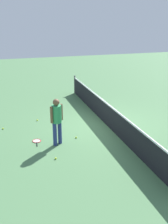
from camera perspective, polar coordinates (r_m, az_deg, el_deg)
The scene contains 8 objects.
ground_plane at distance 10.86m, azimuth 5.00°, elevation -2.80°, with size 40.00×40.00×0.00m, color #4C7A4C.
court_net at distance 10.67m, azimuth 5.08°, elevation -0.33°, with size 10.09×0.09×1.07m.
player_near_side at distance 8.84m, azimuth -6.14°, elevation -1.36°, with size 0.46×0.51×1.70m.
tennis_racket_near_player at distance 9.54m, azimuth -10.56°, elevation -6.47°, with size 0.60×0.34×0.03m.
tennis_ball_near_player at distance 10.87m, azimuth -17.73°, elevation -3.54°, with size 0.07×0.07×0.07m, color #C6E033.
tennis_ball_by_net at distance 8.33m, azimuth -6.38°, elevation -10.30°, with size 0.07×0.07×0.07m, color #C6E033.
tennis_ball_midcourt at distance 9.62m, azimuth -1.78°, elevation -5.71°, with size 0.07×0.07×0.07m, color #C6E033.
tennis_ball_baseline at distance 11.38m, azimuth -10.44°, elevation -1.79°, with size 0.07×0.07×0.07m, color #C6E033.
Camera 1 is at (9.20, -3.87, 4.28)m, focal length 40.73 mm.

